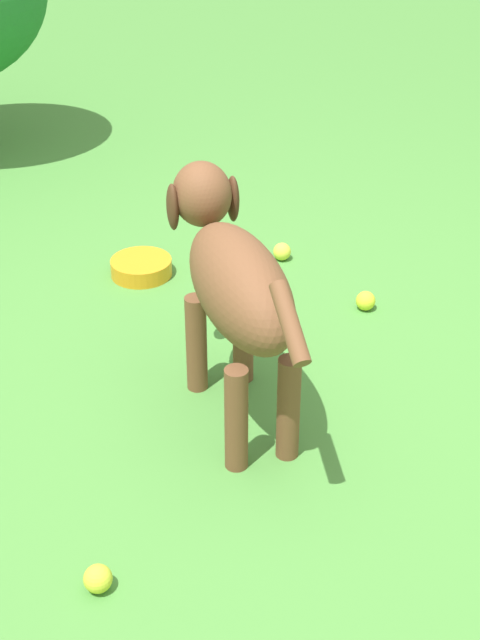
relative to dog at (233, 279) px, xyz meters
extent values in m
plane|color=#478438|center=(0.12, -0.03, -0.42)|extent=(14.00, 14.00, 0.00)
ellipsoid|color=brown|center=(0.02, -0.05, 0.01)|extent=(0.45, 0.61, 0.25)
cylinder|color=brown|center=(-0.12, 0.09, -0.27)|extent=(0.06, 0.06, 0.31)
cylinder|color=brown|center=(0.01, 0.15, -0.27)|extent=(0.06, 0.06, 0.31)
cylinder|color=brown|center=(0.04, -0.25, -0.27)|extent=(0.06, 0.06, 0.31)
cylinder|color=brown|center=(0.17, -0.18, -0.27)|extent=(0.06, 0.06, 0.31)
ellipsoid|color=brown|center=(-0.12, 0.26, 0.12)|extent=(0.23, 0.24, 0.19)
ellipsoid|color=#472B19|center=(-0.16, 0.33, 0.10)|extent=(0.13, 0.15, 0.07)
sphere|color=black|center=(-0.19, 0.39, 0.10)|extent=(0.03, 0.03, 0.03)
ellipsoid|color=#472B19|center=(-0.20, 0.21, 0.10)|extent=(0.06, 0.07, 0.14)
ellipsoid|color=#472B19|center=(-0.04, 0.29, 0.10)|extent=(0.06, 0.07, 0.14)
cylinder|color=brown|center=(0.18, -0.37, 0.10)|extent=(0.12, 0.19, 0.15)
sphere|color=#D8DF3F|center=(0.05, 0.92, -0.39)|extent=(0.07, 0.07, 0.07)
sphere|color=#D3E22E|center=(0.36, 0.60, -0.39)|extent=(0.07, 0.07, 0.07)
sphere|color=#C5D232|center=(-0.21, -0.70, -0.39)|extent=(0.07, 0.07, 0.07)
cylinder|color=orange|center=(-0.44, 0.74, -0.39)|extent=(0.22, 0.22, 0.06)
camera|label=1|loc=(0.30, -2.07, 1.17)|focal=51.08mm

